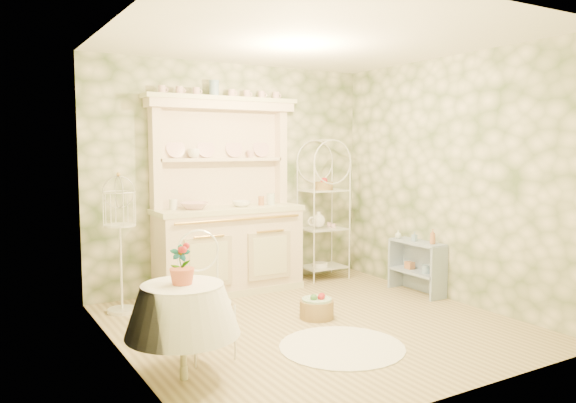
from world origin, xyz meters
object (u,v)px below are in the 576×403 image
round_table (183,329)px  cafe_chair (207,301)px  kitchen_dresser (228,196)px  side_shelf (417,268)px  birdcage_stand (120,245)px  bakers_rack (323,214)px  floor_basket (317,309)px

round_table → cafe_chair: (0.32, 0.33, 0.09)m
round_table → cafe_chair: 0.47m
kitchen_dresser → side_shelf: 2.36m
kitchen_dresser → birdcage_stand: kitchen_dresser is taller
bakers_rack → round_table: 3.49m
bakers_rack → floor_basket: size_ratio=5.70×
kitchen_dresser → side_shelf: bearing=-31.7°
bakers_rack → side_shelf: size_ratio=2.40×
cafe_chair → birdcage_stand: (-0.28, 1.61, 0.24)m
round_table → birdcage_stand: size_ratio=0.54×
bakers_rack → kitchen_dresser: bearing=-177.2°
side_shelf → round_table: bearing=-157.7°
cafe_chair → bakers_rack: bearing=44.6°
birdcage_stand → floor_basket: birdcage_stand is taller
round_table → birdcage_stand: bearing=88.7°
bakers_rack → cafe_chair: size_ratio=1.81×
side_shelf → birdcage_stand: birdcage_stand is taller
cafe_chair → birdcage_stand: bearing=107.0°
round_table → birdcage_stand: (0.04, 1.94, 0.33)m
kitchen_dresser → floor_basket: size_ratio=7.73×
birdcage_stand → floor_basket: size_ratio=4.80×
kitchen_dresser → cafe_chair: bearing=-119.7°
side_shelf → birdcage_stand: size_ratio=0.50×
cafe_chair → floor_basket: cafe_chair is taller
kitchen_dresser → bakers_rack: (1.36, 0.04, -0.30)m
bakers_rack → round_table: bearing=-140.3°
cafe_chair → kitchen_dresser: bearing=67.5°
birdcage_stand → floor_basket: 2.11m
floor_basket → birdcage_stand: bearing=143.6°
kitchen_dresser → bakers_rack: kitchen_dresser is taller
floor_basket → round_table: bearing=-156.0°
bakers_rack → floor_basket: bakers_rack is taller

